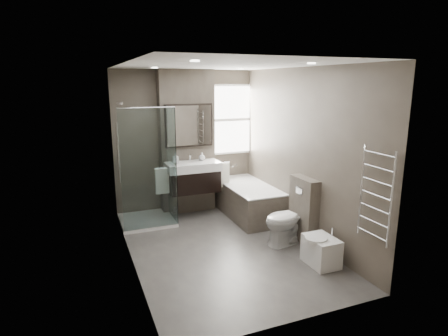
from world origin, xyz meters
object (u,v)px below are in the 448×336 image
bidet (321,250)px  vanity (193,177)px  bathtub (248,199)px  toilet (289,219)px

bidet → vanity: bearing=112.9°
bathtub → toilet: 1.32m
bathtub → bidet: 2.08m
toilet → bathtub: bearing=172.7°
toilet → vanity: bearing=-158.8°
vanity → bidet: (1.01, -2.40, -0.54)m
vanity → toilet: bearing=-59.5°
bidet → toilet: bearing=93.4°
bathtub → vanity: bearing=160.6°
vanity → bathtub: size_ratio=0.59×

